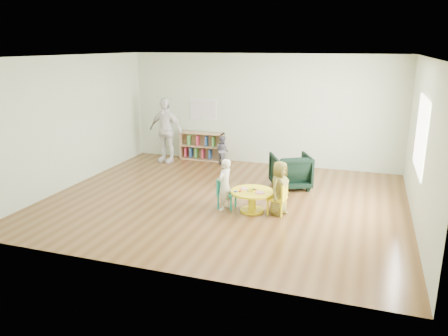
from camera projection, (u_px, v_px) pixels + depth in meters
name	position (u px, v px, depth m)	size (l,w,h in m)	color
room	(226.00, 106.00, 8.24)	(7.10, 7.00, 2.80)	brown
activity_table	(252.00, 197.00, 8.11)	(0.80, 0.80, 0.44)	yellow
kid_chair_left	(225.00, 192.00, 8.27)	(0.34, 0.34, 0.60)	teal
kid_chair_right	(279.00, 198.00, 7.95)	(0.35, 0.35, 0.60)	yellow
bookshelf	(202.00, 146.00, 11.76)	(1.20, 0.30, 0.75)	#A5825B
alphabet_poster	(203.00, 109.00, 11.60)	(0.74, 0.01, 0.54)	white
armchair	(290.00, 171.00, 9.44)	(0.79, 0.82, 0.74)	black
child_left	(225.00, 185.00, 8.13)	(0.36, 0.24, 0.99)	white
child_right	(279.00, 188.00, 7.91)	(0.49, 0.32, 1.01)	gold
toddler	(222.00, 150.00, 11.25)	(0.37, 0.29, 0.76)	#161939
adult_caretaker	(165.00, 130.00, 11.42)	(0.99, 0.41, 1.69)	white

